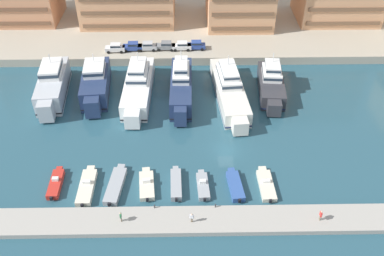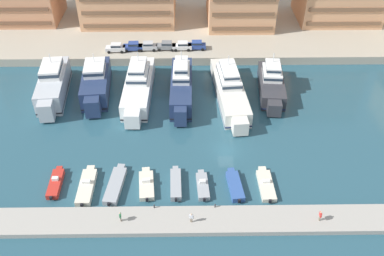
{
  "view_description": "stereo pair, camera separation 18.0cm",
  "coord_description": "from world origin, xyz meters",
  "px_view_note": "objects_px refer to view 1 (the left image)",
  "views": [
    {
      "loc": [
        -6.4,
        -51.01,
        46.22
      ],
      "look_at": [
        -5.52,
        2.68,
        2.5
      ],
      "focal_mm": 40.0,
      "sensor_mm": 36.0,
      "label": 1
    },
    {
      "loc": [
        -6.22,
        -51.01,
        46.22
      ],
      "look_at": [
        -5.52,
        2.68,
        2.5
      ],
      "focal_mm": 40.0,
      "sensor_mm": 36.0,
      "label": 2
    }
  ],
  "objects_px": {
    "car_white_far_left": "(115,47)",
    "motorboat_grey_center_right": "(203,186)",
    "yacht_charcoal_center_right": "(271,83)",
    "motorboat_cream_right": "(266,185)",
    "yacht_navy_left": "(96,83)",
    "yacht_white_mid_left": "(138,86)",
    "yacht_ivory_center": "(229,89)",
    "car_grey_center_left": "(166,45)",
    "car_silver_mid_left": "(147,46)",
    "motorboat_grey_center": "(176,184)",
    "motorboat_grey_mid_left": "(116,185)",
    "yacht_silver_far_left": "(53,85)",
    "car_blue_left": "(133,46)",
    "yacht_navy_center_left": "(181,86)",
    "motorboat_cream_left": "(87,186)",
    "pedestrian_near_edge": "(192,217)",
    "motorboat_blue_mid_right": "(235,185)",
    "car_blue_center_right": "(196,45)",
    "pedestrian_far_side": "(121,216)",
    "motorboat_red_far_left": "(56,183)",
    "motorboat_cream_center_left": "(147,185)",
    "pedestrian_mid_deck": "(321,215)",
    "car_white_center": "(182,46)"
  },
  "relations": [
    {
      "from": "yacht_white_mid_left",
      "to": "motorboat_grey_center",
      "type": "xyz_separation_m",
      "value": [
        7.31,
        -23.47,
        -1.71
      ]
    },
    {
      "from": "yacht_silver_far_left",
      "to": "car_blue_left",
      "type": "height_order",
      "value": "yacht_silver_far_left"
    },
    {
      "from": "car_blue_center_right",
      "to": "car_white_far_left",
      "type": "bearing_deg",
      "value": -177.1
    },
    {
      "from": "yacht_silver_far_left",
      "to": "motorboat_cream_right",
      "type": "xyz_separation_m",
      "value": [
        36.39,
        -24.05,
        -1.99
      ]
    },
    {
      "from": "motorboat_grey_mid_left",
      "to": "car_silver_mid_left",
      "type": "relative_size",
      "value": 1.96
    },
    {
      "from": "yacht_charcoal_center_right",
      "to": "car_grey_center_left",
      "type": "height_order",
      "value": "yacht_charcoal_center_right"
    },
    {
      "from": "motorboat_grey_center",
      "to": "motorboat_grey_center_right",
      "type": "bearing_deg",
      "value": -4.81
    },
    {
      "from": "motorboat_blue_mid_right",
      "to": "motorboat_cream_right",
      "type": "bearing_deg",
      "value": 1.94
    },
    {
      "from": "yacht_navy_left",
      "to": "yacht_ivory_center",
      "type": "bearing_deg",
      "value": -4.38
    },
    {
      "from": "pedestrian_mid_deck",
      "to": "yacht_charcoal_center_right",
      "type": "bearing_deg",
      "value": 92.78
    },
    {
      "from": "car_silver_mid_left",
      "to": "car_grey_center_left",
      "type": "distance_m",
      "value": 3.92
    },
    {
      "from": "car_white_far_left",
      "to": "pedestrian_near_edge",
      "type": "relative_size",
      "value": 2.53
    },
    {
      "from": "yacht_charcoal_center_right",
      "to": "motorboat_cream_right",
      "type": "bearing_deg",
      "value": -100.44
    },
    {
      "from": "yacht_white_mid_left",
      "to": "pedestrian_far_side",
      "type": "bearing_deg",
      "value": -89.72
    },
    {
      "from": "car_silver_mid_left",
      "to": "car_blue_center_right",
      "type": "xyz_separation_m",
      "value": [
        10.28,
        0.27,
        0.0
      ]
    },
    {
      "from": "car_white_center",
      "to": "motorboat_grey_mid_left",
      "type": "bearing_deg",
      "value": -104.23
    },
    {
      "from": "motorboat_grey_mid_left",
      "to": "car_blue_center_right",
      "type": "xyz_separation_m",
      "value": [
        12.59,
        38.12,
        2.29
      ]
    },
    {
      "from": "yacht_charcoal_center_right",
      "to": "motorboat_grey_center_right",
      "type": "distance_m",
      "value": 28.19
    },
    {
      "from": "yacht_navy_center_left",
      "to": "motorboat_cream_left",
      "type": "xyz_separation_m",
      "value": [
        -13.66,
        -23.26,
        -1.95
      ]
    },
    {
      "from": "car_grey_center_left",
      "to": "motorboat_cream_left",
      "type": "bearing_deg",
      "value": -105.2
    },
    {
      "from": "motorboat_cream_right",
      "to": "car_grey_center_left",
      "type": "height_order",
      "value": "car_grey_center_left"
    },
    {
      "from": "yacht_charcoal_center_right",
      "to": "motorboat_blue_mid_right",
      "type": "relative_size",
      "value": 2.41
    },
    {
      "from": "yacht_navy_center_left",
      "to": "motorboat_cream_right",
      "type": "distance_m",
      "value": 26.45
    },
    {
      "from": "motorboat_grey_mid_left",
      "to": "motorboat_grey_center",
      "type": "bearing_deg",
      "value": 0.46
    },
    {
      "from": "pedestrian_near_edge",
      "to": "motorboat_cream_right",
      "type": "bearing_deg",
      "value": 32.26
    },
    {
      "from": "car_grey_center_left",
      "to": "pedestrian_mid_deck",
      "type": "xyz_separation_m",
      "value": [
        21.78,
        -45.03,
        -0.94
      ]
    },
    {
      "from": "car_silver_mid_left",
      "to": "car_blue_center_right",
      "type": "relative_size",
      "value": 1.0
    },
    {
      "from": "yacht_silver_far_left",
      "to": "motorboat_cream_left",
      "type": "bearing_deg",
      "value": -66.91
    },
    {
      "from": "motorboat_blue_mid_right",
      "to": "car_blue_left",
      "type": "xyz_separation_m",
      "value": [
        -18.2,
        38.13,
        2.29
      ]
    },
    {
      "from": "motorboat_cream_right",
      "to": "car_silver_mid_left",
      "type": "height_order",
      "value": "car_silver_mid_left"
    },
    {
      "from": "yacht_charcoal_center_right",
      "to": "motorboat_red_far_left",
      "type": "relative_size",
      "value": 2.48
    },
    {
      "from": "yacht_ivory_center",
      "to": "motorboat_grey_mid_left",
      "type": "xyz_separation_m",
      "value": [
        -18.44,
        -22.48,
        -1.59
      ]
    },
    {
      "from": "motorboat_grey_center_right",
      "to": "motorboat_red_far_left",
      "type": "bearing_deg",
      "value": 178.05
    },
    {
      "from": "yacht_ivory_center",
      "to": "motorboat_grey_center_right",
      "type": "bearing_deg",
      "value": -104.13
    },
    {
      "from": "motorboat_cream_center_left",
      "to": "car_white_far_left",
      "type": "distance_m",
      "value": 38.3
    },
    {
      "from": "motorboat_red_far_left",
      "to": "motorboat_grey_center_right",
      "type": "bearing_deg",
      "value": -1.95
    },
    {
      "from": "yacht_ivory_center",
      "to": "motorboat_cream_left",
      "type": "height_order",
      "value": "yacht_ivory_center"
    },
    {
      "from": "car_white_center",
      "to": "pedestrian_mid_deck",
      "type": "height_order",
      "value": "car_white_center"
    },
    {
      "from": "yacht_navy_left",
      "to": "yacht_white_mid_left",
      "type": "relative_size",
      "value": 0.81
    },
    {
      "from": "yacht_white_mid_left",
      "to": "motorboat_grey_mid_left",
      "type": "height_order",
      "value": "yacht_white_mid_left"
    },
    {
      "from": "pedestrian_near_edge",
      "to": "pedestrian_far_side",
      "type": "height_order",
      "value": "pedestrian_far_side"
    },
    {
      "from": "car_white_far_left",
      "to": "motorboat_grey_center_right",
      "type": "bearing_deg",
      "value": -65.51
    },
    {
      "from": "motorboat_grey_center",
      "to": "pedestrian_far_side",
      "type": "relative_size",
      "value": 4.06
    },
    {
      "from": "car_grey_center_left",
      "to": "pedestrian_far_side",
      "type": "height_order",
      "value": "car_grey_center_left"
    },
    {
      "from": "yacht_navy_left",
      "to": "car_silver_mid_left",
      "type": "height_order",
      "value": "yacht_navy_left"
    },
    {
      "from": "yacht_charcoal_center_right",
      "to": "pedestrian_far_side",
      "type": "distance_m",
      "value": 39.8
    },
    {
      "from": "car_silver_mid_left",
      "to": "pedestrian_near_edge",
      "type": "relative_size",
      "value": 2.54
    },
    {
      "from": "car_white_far_left",
      "to": "car_blue_center_right",
      "type": "relative_size",
      "value": 1.0
    },
    {
      "from": "motorboat_grey_mid_left",
      "to": "car_blue_left",
      "type": "relative_size",
      "value": 1.96
    },
    {
      "from": "yacht_navy_center_left",
      "to": "yacht_charcoal_center_right",
      "type": "bearing_deg",
      "value": 4.12
    }
  ]
}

